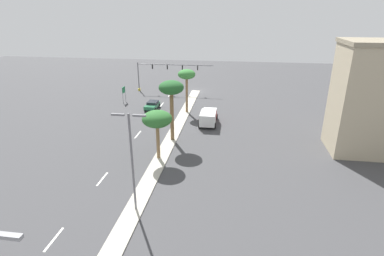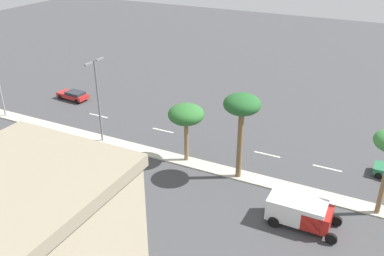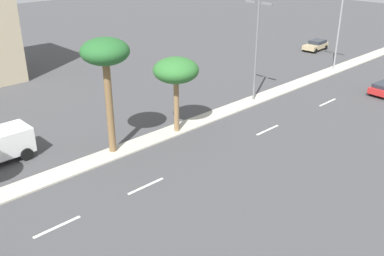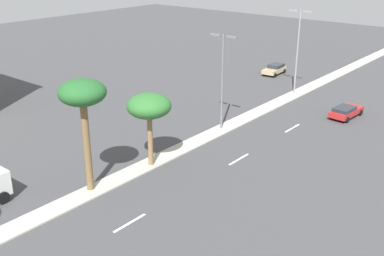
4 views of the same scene
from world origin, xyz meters
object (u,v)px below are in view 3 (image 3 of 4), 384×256
(palm_tree_right, at_px, (105,56))
(sedan_tan_front, at_px, (316,45))
(street_lamp_left, at_px, (257,43))
(street_lamp_outboard, at_px, (340,19))
(palm_tree_inboard, at_px, (176,71))

(palm_tree_right, height_order, sedan_tan_front, palm_tree_right)
(street_lamp_left, xyz_separation_m, sedan_tan_front, (-6.81, 22.06, -4.83))
(street_lamp_left, bearing_deg, street_lamp_outboard, 90.09)
(palm_tree_inboard, xyz_separation_m, street_lamp_left, (-0.40, 10.29, 0.46))
(palm_tree_inboard, distance_m, street_lamp_left, 10.31)
(palm_tree_right, bearing_deg, sedan_tan_front, 99.91)
(street_lamp_outboard, bearing_deg, sedan_tan_front, 134.12)
(street_lamp_left, distance_m, sedan_tan_front, 23.59)
(street_lamp_outboard, relative_size, sedan_tan_front, 2.38)
(palm_tree_right, distance_m, street_lamp_left, 16.20)
(palm_tree_right, distance_m, street_lamp_outboard, 31.21)
(palm_tree_inboard, xyz_separation_m, street_lamp_outboard, (-0.43, 25.36, 0.86))
(street_lamp_outboard, xyz_separation_m, sedan_tan_front, (-6.78, 6.99, -5.22))
(palm_tree_right, bearing_deg, palm_tree_inboard, 84.69)
(sedan_tan_front, bearing_deg, palm_tree_inboard, -77.44)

